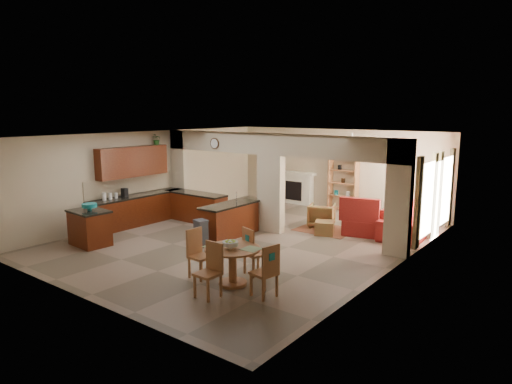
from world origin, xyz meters
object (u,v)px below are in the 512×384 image
Objects in this scene: sofa at (411,219)px; kitchen_island at (90,228)px; dining_table at (233,260)px; armchair at (322,216)px.

kitchen_island is at bearing 131.72° from sofa.
kitchen_island reaches higher than sofa.
dining_table is 1.47× the size of armchair.
kitchen_island reaches higher than dining_table.
sofa is at bearing 75.82° from dining_table.
armchair is (3.83, 5.27, -0.12)m from kitchen_island.
armchair is at bearing 107.21° from sofa.
sofa reaches higher than dining_table.
dining_table is at bearing 162.79° from sofa.
sofa is (6.20, 6.15, -0.05)m from kitchen_island.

